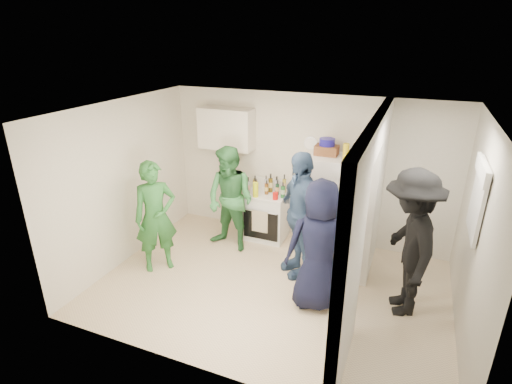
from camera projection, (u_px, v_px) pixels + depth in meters
floor at (271, 286)px, 5.72m from camera, size 4.80×4.80×0.00m
wall_back at (307, 169)px, 6.71m from camera, size 4.80×0.00×4.80m
wall_front at (211, 274)px, 3.79m from camera, size 4.80×0.00×4.80m
wall_left at (125, 183)px, 6.09m from camera, size 0.00×3.40×3.40m
wall_right at (476, 240)px, 4.41m from camera, size 0.00×3.40×3.40m
ceiling at (274, 112)px, 4.79m from camera, size 4.80×4.80×0.00m
partition_pier_back at (376, 191)px, 5.78m from camera, size 0.12×1.20×2.50m
partition_pier_front at (349, 268)px, 3.89m from camera, size 0.12×1.20×2.50m
partition_header at (375, 137)px, 4.44m from camera, size 0.12×1.00×0.40m
stove at (267, 215)px, 6.94m from camera, size 0.70×0.59×0.84m
upper_cabinet at (226, 129)px, 6.82m from camera, size 0.95×0.34×0.70m
fridge at (328, 205)px, 6.40m from camera, size 0.67×0.65×1.62m
wicker_basket at (327, 150)px, 6.15m from camera, size 0.35×0.25×0.15m
blue_bowl at (327, 142)px, 6.10m from camera, size 0.24×0.24×0.11m
yellow_cup_stack_top at (346, 152)px, 5.89m from camera, size 0.09×0.09×0.25m
wall_clock at (311, 143)px, 6.51m from camera, size 0.22×0.02×0.22m
spice_shelf at (306, 164)px, 6.63m from camera, size 0.35×0.08×0.03m
nook_window at (479, 200)px, 4.44m from camera, size 0.03×0.70×0.80m
nook_window_frame at (478, 200)px, 4.45m from camera, size 0.04×0.76×0.86m
nook_valance at (482, 170)px, 4.32m from camera, size 0.04×0.82×0.18m
yellow_cup_stack_stove at (256, 190)px, 6.59m from camera, size 0.09×0.09×0.25m
red_cup at (275, 196)px, 6.52m from camera, size 0.09×0.09×0.12m
person_green_left at (156, 217)px, 5.88m from camera, size 0.73×0.73×1.70m
person_green_center at (230, 200)px, 6.44m from camera, size 0.96×0.81×1.74m
person_denim at (300, 215)px, 5.73m from camera, size 1.08×1.14×1.89m
person_navy at (319, 246)px, 5.03m from camera, size 1.01×0.86×1.76m
person_nook at (409, 244)px, 4.91m from camera, size 1.00×1.38×1.92m
bottle_a at (255, 182)px, 6.92m from camera, size 0.06×0.06×0.25m
bottle_b at (256, 186)px, 6.72m from camera, size 0.06×0.06×0.27m
bottle_c at (266, 183)px, 6.90m from camera, size 0.06×0.06×0.25m
bottle_d at (266, 187)px, 6.70m from camera, size 0.06×0.06×0.24m
bottle_e at (277, 184)px, 6.84m from camera, size 0.08×0.08×0.26m
bottle_f at (277, 188)px, 6.68m from camera, size 0.06×0.06×0.26m
bottle_g at (284, 184)px, 6.76m from camera, size 0.06×0.06×0.32m
bottle_h at (248, 186)px, 6.72m from camera, size 0.06×0.06×0.29m
bottle_i at (271, 183)px, 6.79m from camera, size 0.07×0.07×0.33m
bottle_j at (283, 190)px, 6.56m from camera, size 0.07×0.07×0.27m
bottle_k at (255, 184)px, 6.85m from camera, size 0.08×0.08×0.24m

